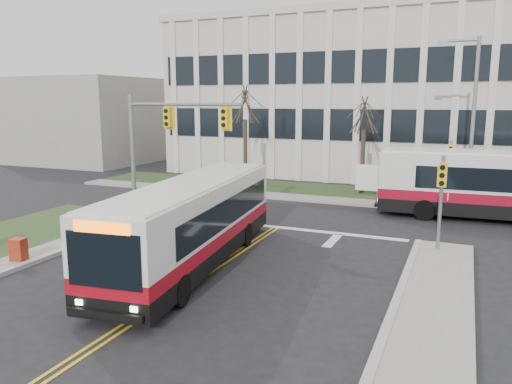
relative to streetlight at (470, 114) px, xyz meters
The scene contains 15 objects.
ground 18.81m from the streetlight, 116.37° to the right, with size 120.00×120.00×0.00m, color black.
sidewalk_cross 6.04m from the streetlight, 161.74° to the right, with size 44.00×1.60×0.14m, color #9E9B93.
building_lawn 6.23m from the streetlight, 149.29° to the left, with size 44.00×5.00×0.12m, color #2A441D.
office_building 14.15m from the streetlight, 102.38° to the left, with size 40.00×16.00×12.00m, color beige.
building_annex 35.43m from the streetlight, 163.93° to the left, with size 12.00×12.00×8.00m, color #9E9B93.
mast_arm_signal 16.39m from the streetlight, 146.49° to the right, with size 6.11×0.38×6.20m.
signal_pole_near 9.72m from the streetlight, 95.10° to the right, with size 0.34×0.39×3.80m.
signal_pole_far 2.93m from the streetlight, 136.05° to the right, with size 0.34×0.39×3.80m.
streetlight is the anchor object (origin of this frame).
directory_sign 6.96m from the streetlight, 166.77° to the left, with size 1.50×0.12×2.00m.
tree_left 14.15m from the streetlight, behind, with size 1.80×1.80×7.70m.
tree_mid 6.36m from the streetlight, 161.65° to the left, with size 1.80×1.80×6.82m.
bus_main 17.21m from the streetlight, 121.97° to the right, with size 2.43×11.22×2.99m, color silver, non-canonical shape.
bus_cross 4.74m from the streetlight, 47.60° to the right, with size 2.71×12.53×3.34m, color silver, non-canonical shape.
newspaper_box_red 22.80m from the streetlight, 131.67° to the right, with size 0.50×0.45×0.95m, color maroon.
Camera 1 is at (7.97, -13.17, 5.86)m, focal length 35.00 mm.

